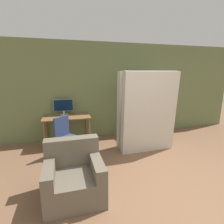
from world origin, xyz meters
name	(u,v)px	position (x,y,z in m)	size (l,w,h in m)	color
ground_plane	(184,208)	(0.00, 0.00, 0.00)	(16.00, 16.00, 0.00)	brown
wall_back	(117,91)	(0.00, 3.21, 1.35)	(8.00, 0.06, 2.70)	#6B7A4C
desk	(67,120)	(-1.49, 2.84, 0.65)	(1.21, 0.67, 0.75)	brown
monitor	(63,106)	(-1.55, 3.05, 0.98)	(0.52, 0.21, 0.43)	#B7B7BC
office_chair	(67,141)	(-1.52, 2.05, 0.37)	(0.62, 0.62, 0.92)	#4C4C51
bookshelf	(154,107)	(1.17, 3.06, 0.82)	(0.65, 0.28, 1.71)	beige
mattress_near	(149,113)	(0.37, 1.84, 0.96)	(1.30, 0.32, 1.91)	beige
mattress_far	(143,110)	(0.37, 2.17, 0.95)	(1.30, 0.24, 1.91)	beige
armchair	(74,176)	(-1.46, 0.72, 0.32)	(0.85, 0.80, 0.85)	#665B4C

